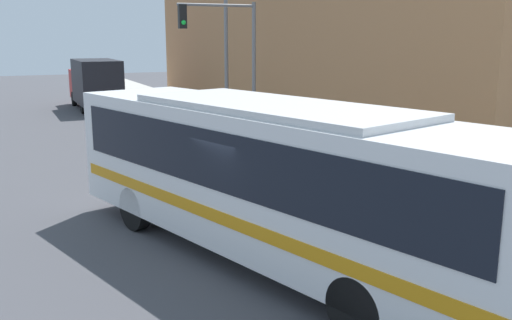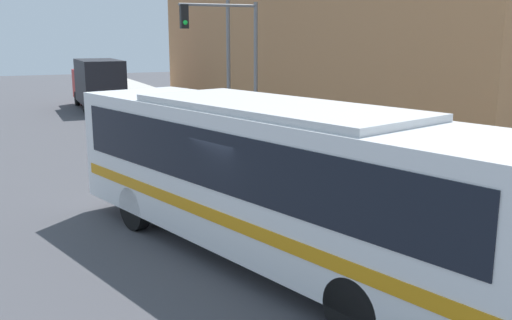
{
  "view_description": "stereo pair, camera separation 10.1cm",
  "coord_description": "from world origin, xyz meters",
  "px_view_note": "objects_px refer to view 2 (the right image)",
  "views": [
    {
      "loc": [
        -4.43,
        -9.99,
        4.34
      ],
      "look_at": [
        1.24,
        2.54,
        1.35
      ],
      "focal_mm": 40.0,
      "sensor_mm": 36.0,
      "label": 1
    },
    {
      "loc": [
        -4.34,
        -10.03,
        4.34
      ],
      "look_at": [
        1.24,
        2.54,
        1.35
      ],
      "focal_mm": 40.0,
      "sensor_mm": 36.0,
      "label": 2
    }
  ],
  "objects_px": {
    "delivery_truck": "(98,82)",
    "parking_meter": "(289,130)",
    "street_lamp": "(222,36)",
    "pedestrian_near_corner": "(261,112)",
    "city_bus": "(272,171)",
    "pedestrian_mid_block": "(330,131)",
    "traffic_light_pole": "(231,47)",
    "fire_hydrant": "(363,170)"
  },
  "relations": [
    {
      "from": "fire_hydrant",
      "to": "city_bus",
      "type": "bearing_deg",
      "value": -140.84
    },
    {
      "from": "parking_meter",
      "to": "pedestrian_mid_block",
      "type": "bearing_deg",
      "value": -22.11
    },
    {
      "from": "delivery_truck",
      "to": "parking_meter",
      "type": "height_order",
      "value": "delivery_truck"
    },
    {
      "from": "traffic_light_pole",
      "to": "pedestrian_mid_block",
      "type": "height_order",
      "value": "traffic_light_pole"
    },
    {
      "from": "delivery_truck",
      "to": "parking_meter",
      "type": "xyz_separation_m",
      "value": [
        4.16,
        -17.18,
        -0.63
      ]
    },
    {
      "from": "parking_meter",
      "to": "street_lamp",
      "type": "height_order",
      "value": "street_lamp"
    },
    {
      "from": "city_bus",
      "to": "fire_hydrant",
      "type": "height_order",
      "value": "city_bus"
    },
    {
      "from": "parking_meter",
      "to": "city_bus",
      "type": "bearing_deg",
      "value": -119.1
    },
    {
      "from": "traffic_light_pole",
      "to": "fire_hydrant",
      "type": "bearing_deg",
      "value": -83.36
    },
    {
      "from": "pedestrian_near_corner",
      "to": "parking_meter",
      "type": "bearing_deg",
      "value": -103.18
    },
    {
      "from": "city_bus",
      "to": "parking_meter",
      "type": "distance_m",
      "value": 10.03
    },
    {
      "from": "parking_meter",
      "to": "pedestrian_mid_block",
      "type": "height_order",
      "value": "pedestrian_mid_block"
    },
    {
      "from": "traffic_light_pole",
      "to": "city_bus",
      "type": "bearing_deg",
      "value": -108.01
    },
    {
      "from": "city_bus",
      "to": "pedestrian_mid_block",
      "type": "xyz_separation_m",
      "value": [
        6.28,
        8.16,
        -0.88
      ]
    },
    {
      "from": "delivery_truck",
      "to": "pedestrian_near_corner",
      "type": "xyz_separation_m",
      "value": [
        5.36,
        -12.03,
        -0.64
      ]
    },
    {
      "from": "street_lamp",
      "to": "city_bus",
      "type": "bearing_deg",
      "value": -107.26
    },
    {
      "from": "fire_hydrant",
      "to": "parking_meter",
      "type": "relative_size",
      "value": 0.61
    },
    {
      "from": "pedestrian_mid_block",
      "to": "delivery_truck",
      "type": "bearing_deg",
      "value": 107.42
    },
    {
      "from": "fire_hydrant",
      "to": "pedestrian_near_corner",
      "type": "height_order",
      "value": "pedestrian_near_corner"
    },
    {
      "from": "city_bus",
      "to": "traffic_light_pole",
      "type": "height_order",
      "value": "traffic_light_pole"
    },
    {
      "from": "fire_hydrant",
      "to": "pedestrian_mid_block",
      "type": "bearing_deg",
      "value": 71.37
    },
    {
      "from": "delivery_truck",
      "to": "street_lamp",
      "type": "distance_m",
      "value": 11.6
    },
    {
      "from": "delivery_truck",
      "to": "fire_hydrant",
      "type": "xyz_separation_m",
      "value": [
        4.16,
        -21.96,
        -1.1
      ]
    },
    {
      "from": "street_lamp",
      "to": "pedestrian_near_corner",
      "type": "height_order",
      "value": "street_lamp"
    },
    {
      "from": "delivery_truck",
      "to": "parking_meter",
      "type": "bearing_deg",
      "value": -76.4
    },
    {
      "from": "city_bus",
      "to": "delivery_truck",
      "type": "xyz_separation_m",
      "value": [
        0.7,
        25.92,
        -0.18
      ]
    },
    {
      "from": "city_bus",
      "to": "delivery_truck",
      "type": "bearing_deg",
      "value": 71.94
    },
    {
      "from": "delivery_truck",
      "to": "street_lamp",
      "type": "height_order",
      "value": "street_lamp"
    },
    {
      "from": "delivery_truck",
      "to": "street_lamp",
      "type": "xyz_separation_m",
      "value": [
        4.08,
        -10.51,
        2.73
      ]
    },
    {
      "from": "pedestrian_mid_block",
      "to": "street_lamp",
      "type": "bearing_deg",
      "value": 101.61
    },
    {
      "from": "traffic_light_pole",
      "to": "pedestrian_near_corner",
      "type": "xyz_separation_m",
      "value": [
        2.15,
        1.83,
        -2.94
      ]
    },
    {
      "from": "city_bus",
      "to": "delivery_truck",
      "type": "height_order",
      "value": "city_bus"
    },
    {
      "from": "street_lamp",
      "to": "pedestrian_mid_block",
      "type": "bearing_deg",
      "value": -78.39
    },
    {
      "from": "pedestrian_mid_block",
      "to": "traffic_light_pole",
      "type": "bearing_deg",
      "value": 121.18
    },
    {
      "from": "fire_hydrant",
      "to": "traffic_light_pole",
      "type": "bearing_deg",
      "value": 96.64
    },
    {
      "from": "parking_meter",
      "to": "pedestrian_mid_block",
      "type": "distance_m",
      "value": 1.53
    },
    {
      "from": "pedestrian_mid_block",
      "to": "pedestrian_near_corner",
      "type": "bearing_deg",
      "value": 92.08
    },
    {
      "from": "traffic_light_pole",
      "to": "delivery_truck",
      "type": "bearing_deg",
      "value": 103.06
    },
    {
      "from": "city_bus",
      "to": "parking_meter",
      "type": "bearing_deg",
      "value": 44.39
    },
    {
      "from": "city_bus",
      "to": "traffic_light_pole",
      "type": "xyz_separation_m",
      "value": [
        3.92,
        12.06,
        2.12
      ]
    },
    {
      "from": "city_bus",
      "to": "pedestrian_mid_block",
      "type": "bearing_deg",
      "value": 35.92
    },
    {
      "from": "street_lamp",
      "to": "pedestrian_near_corner",
      "type": "distance_m",
      "value": 3.91
    }
  ]
}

